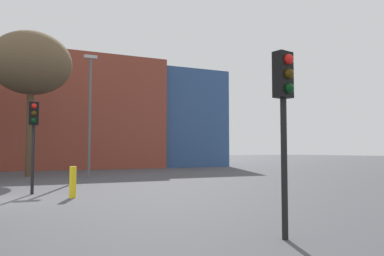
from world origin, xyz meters
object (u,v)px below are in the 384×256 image
Objects in this scene: traffic_light_island at (34,126)px; street_lamp at (90,108)px; bare_tree_1 at (31,64)px; bollard_yellow_0 at (73,182)px; traffic_light_near_right at (284,100)px.

street_lamp is at bearing 160.34° from traffic_light_island.
bare_tree_1 reaches higher than bollard_yellow_0.
traffic_light_island reaches higher than bollard_yellow_0.
traffic_light_near_right is at bearing 26.21° from traffic_light_island.
bollard_yellow_0 is (-2.86, 8.21, -2.10)m from traffic_light_near_right.
street_lamp is (3.44, 8.00, 1.71)m from traffic_light_island.
bollard_yellow_0 is 10.67m from street_lamp.
street_lamp is (2.17, 9.74, 3.79)m from bollard_yellow_0.
traffic_light_near_right reaches higher than traffic_light_island.
bare_tree_1 reaches higher than street_lamp.
bollard_yellow_0 is at bearing -172.74° from traffic_light_near_right.
bare_tree_1 is 1.24× the size of street_lamp.
bare_tree_1 is 5.23m from street_lamp.
bollard_yellow_0 is at bearing -102.54° from street_lamp.
traffic_light_island is 0.47× the size of street_lamp.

